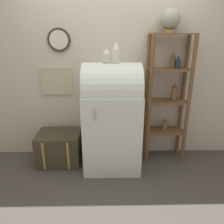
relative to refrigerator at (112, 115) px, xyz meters
The scene contains 8 objects.
ground_plane 0.75m from the refrigerator, 89.99° to the right, with size 12.00×12.00×0.00m, color #4C4742.
wall_back 0.72m from the refrigerator, 90.83° to the left, with size 7.00×0.09×2.70m.
refrigerator is the anchor object (origin of this frame).
suitcase_trunk 0.89m from the refrigerator, behind, with size 0.58×0.47×0.44m.
shelf_unit 0.81m from the refrigerator, 12.75° to the left, with size 0.56×0.30×1.73m.
globe 1.39m from the refrigerator, 16.28° to the left, with size 0.25×0.25×0.29m.
vase_left 0.76m from the refrigerator, behind, with size 0.10×0.10×0.17m.
vase_center 0.79m from the refrigerator, 11.90° to the right, with size 0.09×0.09×0.24m.
Camera 1 is at (-0.05, -2.44, 1.73)m, focal length 35.00 mm.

